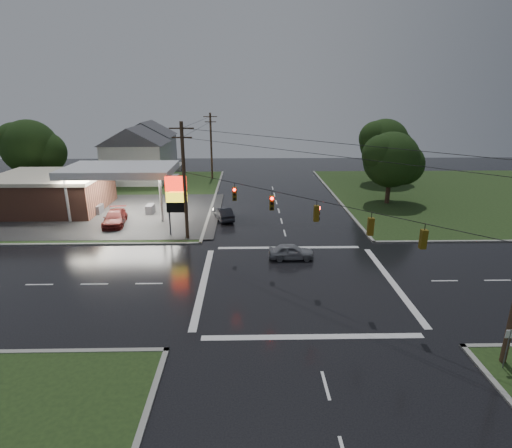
{
  "coord_description": "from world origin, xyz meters",
  "views": [
    {
      "loc": [
        -3.67,
        -26.69,
        13.29
      ],
      "look_at": [
        -3.01,
        4.79,
        3.0
      ],
      "focal_mm": 28.0,
      "sensor_mm": 36.0,
      "label": 1
    }
  ],
  "objects_px": {
    "gas_station": "(61,190)",
    "utility_pole_nw": "(184,180)",
    "house_near": "(137,154)",
    "tree_nw_behind": "(31,148)",
    "tree_ne_near": "(392,160)",
    "tree_ne_far": "(385,143)",
    "utility_pole_n": "(211,145)",
    "house_far": "(148,145)",
    "car_pump": "(115,218)",
    "pylon_sign": "(176,196)",
    "car_crossing": "(291,251)",
    "car_north": "(224,214)"
  },
  "relations": [
    {
      "from": "car_crossing",
      "to": "car_pump",
      "type": "relative_size",
      "value": 0.74
    },
    {
      "from": "house_near",
      "to": "house_far",
      "type": "bearing_deg",
      "value": 94.76
    },
    {
      "from": "tree_ne_near",
      "to": "car_north",
      "type": "xyz_separation_m",
      "value": [
        -20.52,
        -6.38,
        -4.86
      ]
    },
    {
      "from": "gas_station",
      "to": "utility_pole_n",
      "type": "height_order",
      "value": "utility_pole_n"
    },
    {
      "from": "house_near",
      "to": "tree_nw_behind",
      "type": "distance_m",
      "value": 14.33
    },
    {
      "from": "house_near",
      "to": "tree_ne_near",
      "type": "distance_m",
      "value": 37.8
    },
    {
      "from": "utility_pole_n",
      "to": "car_crossing",
      "type": "xyz_separation_m",
      "value": [
        9.45,
        -33.55,
        -4.82
      ]
    },
    {
      "from": "pylon_sign",
      "to": "gas_station",
      "type": "bearing_deg",
      "value": 148.78
    },
    {
      "from": "pylon_sign",
      "to": "tree_ne_far",
      "type": "distance_m",
      "value": 36.35
    },
    {
      "from": "utility_pole_nw",
      "to": "tree_ne_far",
      "type": "distance_m",
      "value": 36.2
    },
    {
      "from": "utility_pole_nw",
      "to": "tree_ne_near",
      "type": "distance_m",
      "value": 26.74
    },
    {
      "from": "house_far",
      "to": "tree_nw_behind",
      "type": "height_order",
      "value": "tree_nw_behind"
    },
    {
      "from": "gas_station",
      "to": "utility_pole_nw",
      "type": "distance_m",
      "value": 19.38
    },
    {
      "from": "utility_pole_n",
      "to": "house_near",
      "type": "xyz_separation_m",
      "value": [
        -11.45,
        -2.0,
        -1.06
      ]
    },
    {
      "from": "utility_pole_nw",
      "to": "tree_nw_behind",
      "type": "xyz_separation_m",
      "value": [
        -24.34,
        20.49,
        0.46
      ]
    },
    {
      "from": "house_near",
      "to": "tree_nw_behind",
      "type": "relative_size",
      "value": 1.1
    },
    {
      "from": "house_far",
      "to": "car_pump",
      "type": "bearing_deg",
      "value": -83.06
    },
    {
      "from": "house_far",
      "to": "tree_ne_near",
      "type": "relative_size",
      "value": 1.23
    },
    {
      "from": "house_near",
      "to": "car_pump",
      "type": "relative_size",
      "value": 2.13
    },
    {
      "from": "car_north",
      "to": "tree_nw_behind",
      "type": "bearing_deg",
      "value": -44.24
    },
    {
      "from": "utility_pole_n",
      "to": "car_pump",
      "type": "xyz_separation_m",
      "value": [
        -8.31,
        -24.0,
        -4.72
      ]
    },
    {
      "from": "house_near",
      "to": "tree_ne_far",
      "type": "height_order",
      "value": "tree_ne_far"
    },
    {
      "from": "utility_pole_n",
      "to": "tree_ne_near",
      "type": "bearing_deg",
      "value": -34.1
    },
    {
      "from": "utility_pole_nw",
      "to": "car_pump",
      "type": "xyz_separation_m",
      "value": [
        -8.31,
        4.5,
        -4.97
      ]
    },
    {
      "from": "car_pump",
      "to": "car_north",
      "type": "bearing_deg",
      "value": -0.15
    },
    {
      "from": "pylon_sign",
      "to": "tree_nw_behind",
      "type": "height_order",
      "value": "tree_nw_behind"
    },
    {
      "from": "house_near",
      "to": "tree_nw_behind",
      "type": "bearing_deg",
      "value": -155.02
    },
    {
      "from": "utility_pole_n",
      "to": "house_far",
      "type": "distance_m",
      "value": 16.0
    },
    {
      "from": "gas_station",
      "to": "car_north",
      "type": "distance_m",
      "value": 19.81
    },
    {
      "from": "utility_pole_n",
      "to": "tree_ne_far",
      "type": "xyz_separation_m",
      "value": [
        26.65,
        -4.01,
        0.71
      ]
    },
    {
      "from": "house_far",
      "to": "car_crossing",
      "type": "xyz_separation_m",
      "value": [
        21.9,
        -43.55,
        -3.76
      ]
    },
    {
      "from": "utility_pole_n",
      "to": "car_crossing",
      "type": "height_order",
      "value": "utility_pole_n"
    },
    {
      "from": "utility_pole_nw",
      "to": "tree_ne_near",
      "type": "xyz_separation_m",
      "value": [
        23.64,
        12.49,
        -0.16
      ]
    },
    {
      "from": "utility_pole_nw",
      "to": "tree_ne_far",
      "type": "bearing_deg",
      "value": 42.59
    },
    {
      "from": "gas_station",
      "to": "tree_ne_far",
      "type": "xyz_separation_m",
      "value": [
        42.83,
        14.29,
        3.63
      ]
    },
    {
      "from": "house_far",
      "to": "car_pump",
      "type": "relative_size",
      "value": 2.13
    },
    {
      "from": "tree_ne_near",
      "to": "car_north",
      "type": "bearing_deg",
      "value": -162.72
    },
    {
      "from": "house_far",
      "to": "tree_ne_near",
      "type": "distance_m",
      "value": 44.5
    },
    {
      "from": "utility_pole_nw",
      "to": "utility_pole_n",
      "type": "xyz_separation_m",
      "value": [
        0.0,
        28.5,
        -0.25
      ]
    },
    {
      "from": "house_far",
      "to": "car_crossing",
      "type": "bearing_deg",
      "value": -63.3
    },
    {
      "from": "tree_ne_near",
      "to": "car_north",
      "type": "distance_m",
      "value": 22.03
    },
    {
      "from": "pylon_sign",
      "to": "car_crossing",
      "type": "bearing_deg",
      "value": -30.06
    },
    {
      "from": "tree_ne_far",
      "to": "car_north",
      "type": "xyz_separation_m",
      "value": [
        -23.53,
        -18.38,
        -5.47
      ]
    },
    {
      "from": "tree_nw_behind",
      "to": "gas_station",
      "type": "bearing_deg",
      "value": -51.58
    },
    {
      "from": "tree_nw_behind",
      "to": "house_far",
      "type": "bearing_deg",
      "value": 56.56
    },
    {
      "from": "utility_pole_nw",
      "to": "car_pump",
      "type": "relative_size",
      "value": 2.12
    },
    {
      "from": "pylon_sign",
      "to": "car_crossing",
      "type": "distance_m",
      "value": 12.54
    },
    {
      "from": "pylon_sign",
      "to": "utility_pole_nw",
      "type": "xyz_separation_m",
      "value": [
        1.0,
        -1.0,
        1.71
      ]
    },
    {
      "from": "tree_nw_behind",
      "to": "car_crossing",
      "type": "relative_size",
      "value": 2.62
    },
    {
      "from": "gas_station",
      "to": "car_north",
      "type": "relative_size",
      "value": 6.12
    }
  ]
}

